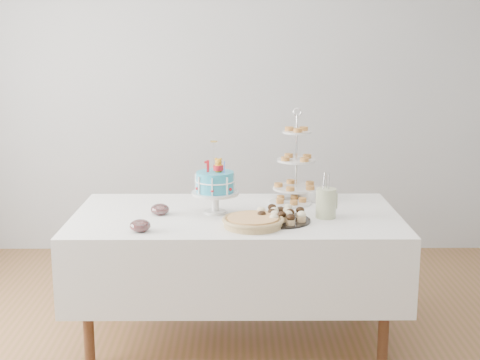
{
  "coord_description": "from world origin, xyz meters",
  "views": [
    {
      "loc": [
        0.0,
        -3.52,
        1.81
      ],
      "look_at": [
        0.02,
        0.3,
        0.97
      ],
      "focal_mm": 50.0,
      "sensor_mm": 36.0,
      "label": 1
    }
  ],
  "objects_px": {
    "tiered_stand": "(296,161)",
    "utensil_pitcher": "(326,202)",
    "cupcake_tray": "(281,215)",
    "pie": "(253,221)",
    "plate_stack": "(312,194)",
    "jam_bowl_a": "(140,226)",
    "birthday_cake": "(215,194)",
    "table": "(236,250)",
    "jam_bowl_b": "(160,209)",
    "pastry_plate": "(290,201)"
  },
  "relations": [
    {
      "from": "birthday_cake",
      "to": "plate_stack",
      "type": "bearing_deg",
      "value": 35.32
    },
    {
      "from": "table",
      "to": "cupcake_tray",
      "type": "bearing_deg",
      "value": -32.46
    },
    {
      "from": "pie",
      "to": "jam_bowl_b",
      "type": "height_order",
      "value": "jam_bowl_b"
    },
    {
      "from": "tiered_stand",
      "to": "plate_stack",
      "type": "xyz_separation_m",
      "value": [
        0.1,
        -0.06,
        -0.21
      ]
    },
    {
      "from": "birthday_cake",
      "to": "cupcake_tray",
      "type": "height_order",
      "value": "birthday_cake"
    },
    {
      "from": "pie",
      "to": "plate_stack",
      "type": "relative_size",
      "value": 1.9
    },
    {
      "from": "plate_stack",
      "to": "birthday_cake",
      "type": "bearing_deg",
      "value": -151.47
    },
    {
      "from": "pie",
      "to": "jam_bowl_b",
      "type": "relative_size",
      "value": 3.11
    },
    {
      "from": "table",
      "to": "pie",
      "type": "height_order",
      "value": "pie"
    },
    {
      "from": "plate_stack",
      "to": "utensil_pitcher",
      "type": "distance_m",
      "value": 0.43
    },
    {
      "from": "tiered_stand",
      "to": "utensil_pitcher",
      "type": "xyz_separation_m",
      "value": [
        0.13,
        -0.48,
        -0.15
      ]
    },
    {
      "from": "cupcake_tray",
      "to": "utensil_pitcher",
      "type": "distance_m",
      "value": 0.28
    },
    {
      "from": "table",
      "to": "pie",
      "type": "xyz_separation_m",
      "value": [
        0.09,
        -0.27,
        0.26
      ]
    },
    {
      "from": "plate_stack",
      "to": "jam_bowl_b",
      "type": "height_order",
      "value": "plate_stack"
    },
    {
      "from": "table",
      "to": "pastry_plate",
      "type": "distance_m",
      "value": 0.48
    },
    {
      "from": "plate_stack",
      "to": "jam_bowl_a",
      "type": "bearing_deg",
      "value": -144.92
    },
    {
      "from": "birthday_cake",
      "to": "jam_bowl_b",
      "type": "distance_m",
      "value": 0.34
    },
    {
      "from": "utensil_pitcher",
      "to": "plate_stack",
      "type": "bearing_deg",
      "value": 97.43
    },
    {
      "from": "plate_stack",
      "to": "utensil_pitcher",
      "type": "relative_size",
      "value": 0.69
    },
    {
      "from": "cupcake_tray",
      "to": "plate_stack",
      "type": "relative_size",
      "value": 1.85
    },
    {
      "from": "cupcake_tray",
      "to": "utensil_pitcher",
      "type": "relative_size",
      "value": 1.28
    },
    {
      "from": "jam_bowl_b",
      "to": "pie",
      "type": "bearing_deg",
      "value": -25.21
    },
    {
      "from": "cupcake_tray",
      "to": "jam_bowl_b",
      "type": "distance_m",
      "value": 0.72
    },
    {
      "from": "plate_stack",
      "to": "utensil_pitcher",
      "type": "xyz_separation_m",
      "value": [
        0.03,
        -0.43,
        0.06
      ]
    },
    {
      "from": "jam_bowl_a",
      "to": "jam_bowl_b",
      "type": "distance_m",
      "value": 0.35
    },
    {
      "from": "birthday_cake",
      "to": "utensil_pitcher",
      "type": "relative_size",
      "value": 1.63
    },
    {
      "from": "pie",
      "to": "utensil_pitcher",
      "type": "bearing_deg",
      "value": 23.44
    },
    {
      "from": "plate_stack",
      "to": "pastry_plate",
      "type": "height_order",
      "value": "plate_stack"
    },
    {
      "from": "pastry_plate",
      "to": "jam_bowl_b",
      "type": "distance_m",
      "value": 0.83
    },
    {
      "from": "pie",
      "to": "utensil_pitcher",
      "type": "xyz_separation_m",
      "value": [
        0.42,
        0.18,
        0.06
      ]
    },
    {
      "from": "table",
      "to": "cupcake_tray",
      "type": "distance_m",
      "value": 0.4
    },
    {
      "from": "cupcake_tray",
      "to": "pastry_plate",
      "type": "distance_m",
      "value": 0.41
    },
    {
      "from": "jam_bowl_a",
      "to": "birthday_cake",
      "type": "bearing_deg",
      "value": 43.49
    },
    {
      "from": "birthday_cake",
      "to": "jam_bowl_a",
      "type": "distance_m",
      "value": 0.55
    },
    {
      "from": "table",
      "to": "pie",
      "type": "bearing_deg",
      "value": -70.69
    },
    {
      "from": "table",
      "to": "cupcake_tray",
      "type": "xyz_separation_m",
      "value": [
        0.26,
        -0.16,
        0.26
      ]
    },
    {
      "from": "birthday_cake",
      "to": "jam_bowl_b",
      "type": "height_order",
      "value": "birthday_cake"
    },
    {
      "from": "cupcake_tray",
      "to": "jam_bowl_a",
      "type": "xyz_separation_m",
      "value": [
        -0.77,
        -0.2,
        -0.01
      ]
    },
    {
      "from": "table",
      "to": "cupcake_tray",
      "type": "height_order",
      "value": "cupcake_tray"
    },
    {
      "from": "jam_bowl_b",
      "to": "table",
      "type": "bearing_deg",
      "value": 1.75
    },
    {
      "from": "birthday_cake",
      "to": "utensil_pitcher",
      "type": "height_order",
      "value": "birthday_cake"
    },
    {
      "from": "cupcake_tray",
      "to": "pie",
      "type": "relative_size",
      "value": 0.98
    },
    {
      "from": "tiered_stand",
      "to": "jam_bowl_a",
      "type": "relative_size",
      "value": 5.18
    },
    {
      "from": "tiered_stand",
      "to": "jam_bowl_a",
      "type": "height_order",
      "value": "tiered_stand"
    },
    {
      "from": "birthday_cake",
      "to": "jam_bowl_b",
      "type": "xyz_separation_m",
      "value": [
        -0.33,
        -0.03,
        -0.09
      ]
    },
    {
      "from": "table",
      "to": "tiered_stand",
      "type": "xyz_separation_m",
      "value": [
        0.39,
        0.4,
        0.47
      ]
    },
    {
      "from": "cupcake_tray",
      "to": "plate_stack",
      "type": "bearing_deg",
      "value": 65.31
    },
    {
      "from": "cupcake_tray",
      "to": "utensil_pitcher",
      "type": "height_order",
      "value": "utensil_pitcher"
    },
    {
      "from": "table",
      "to": "utensil_pitcher",
      "type": "height_order",
      "value": "utensil_pitcher"
    },
    {
      "from": "jam_bowl_a",
      "to": "utensil_pitcher",
      "type": "distance_m",
      "value": 1.07
    }
  ]
}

